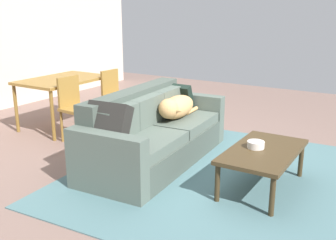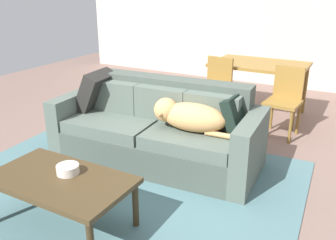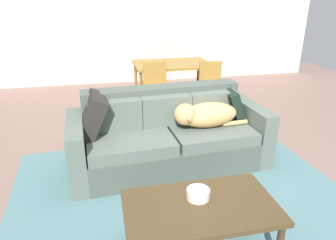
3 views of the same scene
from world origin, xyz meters
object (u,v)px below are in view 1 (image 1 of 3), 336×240
at_px(couch, 153,135).
at_px(dining_chair_near_left, 75,105).
at_px(dining_table, 63,83).
at_px(dining_chair_near_right, 115,94).
at_px(dog_on_left_cushion, 176,107).
at_px(throw_pillow_by_left_arm, 107,126).
at_px(coffee_table, 263,154).
at_px(throw_pillow_by_right_arm, 180,98).
at_px(bowl_on_coffee_table, 256,145).

bearing_deg(couch, dining_chair_near_left, 82.06).
xyz_separation_m(dining_table, dining_chair_near_right, (0.51, -0.61, -0.20)).
bearing_deg(dining_chair_near_left, couch, -90.63).
relative_size(dog_on_left_cushion, dining_chair_near_right, 1.00).
relative_size(throw_pillow_by_left_arm, coffee_table, 0.41).
relative_size(dining_table, dining_chair_near_left, 1.45).
bearing_deg(dog_on_left_cushion, throw_pillow_by_left_arm, 172.09).
height_order(couch, dining_chair_near_right, dining_chair_near_right).
distance_m(couch, dining_chair_near_left, 1.37).
bearing_deg(couch, throw_pillow_by_right_arm, 3.65).
bearing_deg(dog_on_left_cushion, throw_pillow_by_right_arm, 21.05).
relative_size(throw_pillow_by_left_arm, dining_table, 0.35).
height_order(bowl_on_coffee_table, dining_chair_near_left, dining_chair_near_left).
distance_m(throw_pillow_by_left_arm, dining_chair_near_right, 2.29).
relative_size(throw_pillow_by_left_arm, bowl_on_coffee_table, 2.60).
distance_m(throw_pillow_by_right_arm, bowl_on_coffee_table, 1.64).
bearing_deg(dining_table, couch, -104.20).
bearing_deg(couch, bowl_on_coffee_table, -95.79).
xyz_separation_m(couch, dining_chair_near_right, (1.01, 1.37, 0.15)).
bearing_deg(dining_chair_near_right, throw_pillow_by_right_arm, -94.47).
bearing_deg(throw_pillow_by_right_arm, couch, -172.71).
bearing_deg(dining_chair_near_right, dining_table, 134.07).
xyz_separation_m(throw_pillow_by_left_arm, coffee_table, (0.77, -1.37, -0.28)).
bearing_deg(throw_pillow_by_left_arm, bowl_on_coffee_table, -59.08).
height_order(bowl_on_coffee_table, dining_table, dining_table).
relative_size(dog_on_left_cushion, coffee_table, 0.77).
xyz_separation_m(bowl_on_coffee_table, dining_chair_near_left, (0.15, 2.64, 0.04)).
bearing_deg(dining_table, dog_on_left_cushion, -93.05).
bearing_deg(dog_on_left_cushion, coffee_table, -112.79).
distance_m(coffee_table, dining_table, 3.41).
bearing_deg(throw_pillow_by_right_arm, dog_on_left_cushion, -155.32).
bearing_deg(dog_on_left_cushion, dining_chair_near_right, 63.55).
relative_size(coffee_table, dining_chair_near_left, 1.25).
relative_size(dog_on_left_cushion, throw_pillow_by_left_arm, 1.88).
height_order(couch, throw_pillow_by_left_arm, throw_pillow_by_left_arm).
xyz_separation_m(couch, dog_on_left_cushion, (0.39, -0.09, 0.26)).
bearing_deg(throw_pillow_by_left_arm, dining_chair_near_right, 36.95).
xyz_separation_m(coffee_table, dining_table, (0.56, 3.35, 0.30)).
xyz_separation_m(dog_on_left_cushion, throw_pillow_by_left_arm, (-1.21, 0.09, 0.06)).
distance_m(couch, coffee_table, 1.37).
xyz_separation_m(couch, coffee_table, (-0.05, -1.37, 0.05)).
relative_size(couch, dining_chair_near_left, 2.50).
height_order(dining_table, dining_chair_near_right, dining_chair_near_right).
bearing_deg(throw_pillow_by_right_arm, dining_chair_near_right, 81.35).
bearing_deg(dining_table, dining_chair_near_left, -122.49).
height_order(throw_pillow_by_left_arm, bowl_on_coffee_table, throw_pillow_by_left_arm).
bearing_deg(throw_pillow_by_right_arm, bowl_on_coffee_table, -121.77).
bearing_deg(bowl_on_coffee_table, dining_chair_near_left, 86.74).
xyz_separation_m(bowl_on_coffee_table, dining_chair_near_right, (1.06, 2.66, 0.02)).
xyz_separation_m(coffee_table, bowl_on_coffee_table, (0.01, 0.08, 0.08)).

